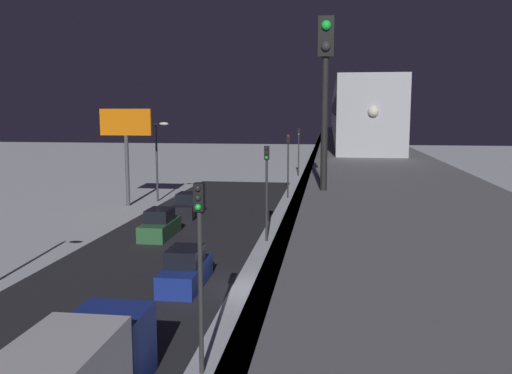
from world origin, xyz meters
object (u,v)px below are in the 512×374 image
(sedan_green_2, at_px, (160,226))
(traffic_light_distant, at_px, (299,145))
(traffic_light_near, at_px, (200,251))
(commercial_billboard, at_px, (126,132))
(subway_train, at_px, (349,112))
(sedan_black, at_px, (188,207))
(sedan_blue, at_px, (185,271))
(traffic_light_mid, at_px, (267,179))
(rail_signal, at_px, (325,73))
(traffic_light_far, at_px, (288,156))

(sedan_green_2, xyz_separation_m, traffic_light_distant, (-7.50, -37.33, 3.40))
(traffic_light_near, height_order, commercial_billboard, commercial_billboard)
(traffic_light_distant, bearing_deg, commercial_billboard, 60.64)
(subway_train, bearing_deg, sedan_black, 26.31)
(subway_train, xyz_separation_m, sedan_black, (13.29, 6.57, -7.79))
(sedan_blue, relative_size, sedan_green_2, 0.98)
(traffic_light_mid, distance_m, traffic_light_distant, 37.63)
(commercial_billboard, bearing_deg, sedan_black, 147.79)
(sedan_green_2, xyz_separation_m, traffic_light_near, (-7.50, 19.12, 3.40))
(sedan_black, bearing_deg, sedan_green_2, 90.00)
(traffic_light_mid, bearing_deg, traffic_light_distant, -90.00)
(rail_signal, bearing_deg, sedan_green_2, -63.46)
(sedan_black, xyz_separation_m, commercial_billboard, (6.82, -4.29, 6.04))
(sedan_black, bearing_deg, traffic_light_near, 105.69)
(sedan_blue, relative_size, traffic_light_near, 0.70)
(subway_train, relative_size, sedan_green_2, 12.03)
(traffic_light_mid, height_order, traffic_light_distant, same)
(rail_signal, distance_m, commercial_billboard, 39.42)
(subway_train, relative_size, traffic_light_distant, 8.67)
(rail_signal, distance_m, sedan_black, 33.76)
(traffic_light_far, relative_size, traffic_light_distant, 1.00)
(sedan_black, bearing_deg, traffic_light_far, -124.46)
(traffic_light_near, bearing_deg, traffic_light_far, -90.00)
(sedan_black, distance_m, traffic_light_far, 13.69)
(sedan_green_2, distance_m, commercial_billboard, 14.96)
(sedan_blue, distance_m, traffic_light_near, 9.86)
(rail_signal, relative_size, sedan_black, 0.95)
(rail_signal, relative_size, traffic_light_mid, 0.62)
(rail_signal, xyz_separation_m, traffic_light_mid, (3.96, -22.64, -5.32))
(sedan_blue, distance_m, commercial_billboard, 25.69)
(sedan_blue, height_order, traffic_light_mid, traffic_light_mid)
(traffic_light_mid, height_order, traffic_light_far, same)
(traffic_light_distant, height_order, commercial_billboard, commercial_billboard)
(subway_train, distance_m, sedan_green_2, 20.92)
(rail_signal, bearing_deg, commercial_billboard, -62.31)
(traffic_light_far, distance_m, commercial_billboard, 16.00)
(sedan_blue, xyz_separation_m, commercial_billboard, (11.42, -22.21, 6.03))
(sedan_black, distance_m, sedan_green_2, 7.58)
(rail_signal, bearing_deg, sedan_black, -69.42)
(subway_train, bearing_deg, traffic_light_mid, 68.17)
(traffic_light_distant, distance_m, commercial_billboard, 29.32)
(sedan_green_2, bearing_deg, traffic_light_far, -112.06)
(traffic_light_near, bearing_deg, traffic_light_mid, -90.00)
(rail_signal, height_order, traffic_light_mid, rail_signal)
(sedan_green_2, height_order, traffic_light_distant, traffic_light_distant)
(sedan_black, bearing_deg, subway_train, -153.69)
(sedan_blue, bearing_deg, rail_signal, -61.46)
(subway_train, height_order, traffic_light_mid, subway_train)
(sedan_black, xyz_separation_m, traffic_light_mid, (-7.50, 7.89, 3.41))
(traffic_light_distant, xyz_separation_m, commercial_billboard, (14.32, 25.45, 2.63))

